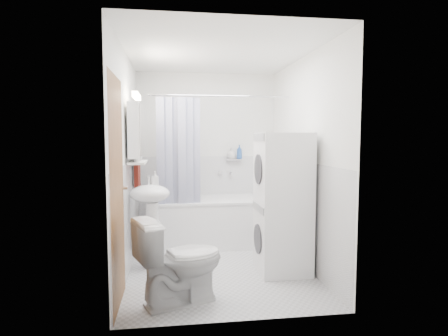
{
  "coord_description": "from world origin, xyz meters",
  "views": [
    {
      "loc": [
        -0.52,
        -4.15,
        1.47
      ],
      "look_at": [
        0.09,
        0.15,
        1.12
      ],
      "focal_mm": 30.0,
      "sensor_mm": 36.0,
      "label": 1
    }
  ],
  "objects": [
    {
      "name": "floor",
      "position": [
        0.0,
        0.0,
        0.0
      ],
      "size": [
        2.6,
        2.6,
        0.0
      ],
      "primitive_type": "plane",
      "color": "silver",
      "rests_on": "ground"
    },
    {
      "name": "room_walls",
      "position": [
        0.0,
        0.0,
        1.49
      ],
      "size": [
        2.6,
        2.6,
        2.6
      ],
      "color": "white",
      "rests_on": "ground"
    },
    {
      "name": "soap_pump",
      "position": [
        -0.71,
        0.25,
        0.95
      ],
      "size": [
        0.08,
        0.17,
        0.08
      ],
      "primitive_type": "imported",
      "color": "gray",
      "rests_on": "sink"
    },
    {
      "name": "toilet",
      "position": [
        -0.45,
        -0.89,
        0.38
      ],
      "size": [
        0.89,
        0.69,
        0.77
      ],
      "primitive_type": "imported",
      "rotation": [
        0.0,
        0.0,
        1.94
      ],
      "color": "white",
      "rests_on": "ground"
    },
    {
      "name": "shelf_cup",
      "position": [
        -0.89,
        0.22,
        1.26
      ],
      "size": [
        0.1,
        0.09,
        0.1
      ],
      "primitive_type": "imported",
      "color": "gray",
      "rests_on": "shelf"
    },
    {
      "name": "tub_spout",
      "position": [
        0.33,
        1.25,
        0.96
      ],
      "size": [
        0.04,
        0.12,
        0.04
      ],
      "primitive_type": "cylinder",
      "rotation": [
        1.57,
        0.0,
        0.0
      ],
      "color": "silver",
      "rests_on": "room_walls"
    },
    {
      "name": "curtain_rod",
      "position": [
        0.13,
        0.58,
        2.0
      ],
      "size": [
        1.86,
        0.02,
        0.02
      ],
      "primitive_type": "cylinder",
      "rotation": [
        0.0,
        1.57,
        0.0
      ],
      "color": "silver",
      "rests_on": "room_walls"
    },
    {
      "name": "sink",
      "position": [
        -0.75,
        0.06,
        0.7
      ],
      "size": [
        0.44,
        0.37,
        1.04
      ],
      "color": "white",
      "rests_on": "ground"
    },
    {
      "name": "bathtub",
      "position": [
        0.13,
        0.92,
        0.35
      ],
      "size": [
        1.68,
        0.8,
        0.64
      ],
      "color": "white",
      "rests_on": "ground"
    },
    {
      "name": "shelf",
      "position": [
        -0.89,
        0.1,
        1.2
      ],
      "size": [
        0.18,
        0.54,
        0.02
      ],
      "primitive_type": "cube",
      "color": "silver",
      "rests_on": "room_walls"
    },
    {
      "name": "shower_curtain",
      "position": [
        -0.42,
        0.58,
        1.25
      ],
      "size": [
        0.55,
        0.02,
        1.45
      ],
      "color": "#161B4E",
      "rests_on": "curtain_rod"
    },
    {
      "name": "shampoo_a",
      "position": [
        0.35,
        1.24,
        1.23
      ],
      "size": [
        0.13,
        0.17,
        0.13
      ],
      "primitive_type": "imported",
      "color": "gray",
      "rests_on": "shower_caddy"
    },
    {
      "name": "shower_caddy",
      "position": [
        0.38,
        1.24,
        1.15
      ],
      "size": [
        0.22,
        0.06,
        0.02
      ],
      "primitive_type": "cube",
      "color": "silver",
      "rests_on": "room_walls"
    },
    {
      "name": "medicine_cabinet",
      "position": [
        -0.9,
        0.1,
        1.57
      ],
      "size": [
        0.13,
        0.5,
        0.71
      ],
      "color": "white",
      "rests_on": "room_walls"
    },
    {
      "name": "shampoo_b",
      "position": [
        0.47,
        1.24,
        1.2
      ],
      "size": [
        0.08,
        0.21,
        0.08
      ],
      "primitive_type": "imported",
      "color": "#2A58A9",
      "rests_on": "shower_caddy"
    },
    {
      "name": "towel",
      "position": [
        -0.94,
        0.58,
        1.29
      ],
      "size": [
        0.07,
        0.35,
        0.86
      ],
      "color": "#5E160D",
      "rests_on": "room_walls"
    },
    {
      "name": "shelf_bottle",
      "position": [
        -0.89,
        -0.05,
        1.25
      ],
      "size": [
        0.07,
        0.18,
        0.07
      ],
      "primitive_type": "imported",
      "color": "gray",
      "rests_on": "shelf"
    },
    {
      "name": "door",
      "position": [
        -0.95,
        -0.55,
        1.0
      ],
      "size": [
        0.05,
        2.0,
        2.0
      ],
      "color": "brown",
      "rests_on": "ground"
    },
    {
      "name": "wainscot",
      "position": [
        0.0,
        0.29,
        0.6
      ],
      "size": [
        1.98,
        2.58,
        2.58
      ],
      "color": "white",
      "rests_on": "ground"
    },
    {
      "name": "washer_dryer",
      "position": [
        0.68,
        -0.25,
        0.76
      ],
      "size": [
        0.55,
        0.54,
        1.53
      ],
      "rotation": [
        0.0,
        0.0,
        0.0
      ],
      "color": "white",
      "rests_on": "ground"
    }
  ]
}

